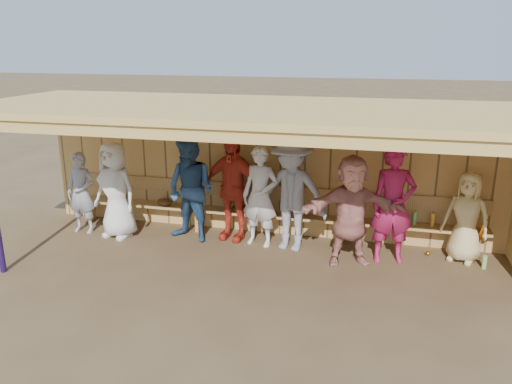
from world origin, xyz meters
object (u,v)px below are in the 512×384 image
at_px(player_a, 81,193).
at_px(player_g, 393,205).
at_px(player_b, 116,190).
at_px(player_d, 232,188).
at_px(player_f, 351,211).
at_px(player_extra, 260,196).
at_px(player_c, 191,190).
at_px(player_h, 467,217).
at_px(bench, 266,208).
at_px(player_e, 291,194).

bearing_deg(player_a, player_g, 1.11).
xyz_separation_m(player_b, player_d, (2.06, 0.41, 0.07)).
bearing_deg(player_f, player_extra, 147.38).
xyz_separation_m(player_c, player_extra, (1.23, 0.10, -0.05)).
bearing_deg(player_h, player_extra, -152.73).
height_order(player_f, player_g, player_g).
bearing_deg(player_f, player_d, 147.25).
height_order(player_a, player_g, player_g).
distance_m(player_f, player_g, 0.68).
height_order(player_g, player_h, player_g).
relative_size(player_b, player_g, 0.92).
relative_size(player_a, bench, 0.20).
height_order(player_a, player_e, player_e).
height_order(player_a, player_c, player_c).
height_order(player_b, player_g, player_g).
xyz_separation_m(player_d, player_e, (1.10, -0.20, 0.04)).
bearing_deg(player_a, player_h, 3.70).
bearing_deg(player_f, player_b, 159.89).
xyz_separation_m(player_f, player_extra, (-1.57, 0.40, -0.01)).
height_order(player_e, player_f, player_e).
distance_m(player_c, player_f, 2.81).
xyz_separation_m(player_h, player_extra, (-3.36, -0.15, 0.14)).
distance_m(player_c, bench, 1.41).
bearing_deg(player_d, bench, 39.55).
distance_m(player_d, bench, 0.76).
xyz_separation_m(player_g, player_h, (1.15, 0.31, -0.21)).
bearing_deg(player_h, player_d, -155.24).
bearing_deg(player_c, player_g, 14.34).
height_order(player_f, player_extra, player_f).
xyz_separation_m(player_f, player_g, (0.63, 0.24, 0.06)).
height_order(player_e, player_g, player_e).
relative_size(player_b, player_d, 0.92).
relative_size(player_d, player_g, 1.00).
bearing_deg(bench, player_c, -155.95).
height_order(player_c, player_d, player_d).
distance_m(player_e, player_f, 1.08).
bearing_deg(player_e, bench, 146.89).
bearing_deg(player_g, player_extra, 163.37).
bearing_deg(player_a, player_b, -2.71).
distance_m(player_b, player_c, 1.39).
xyz_separation_m(player_c, player_f, (2.80, -0.31, -0.04)).
bearing_deg(player_g, player_f, -171.84).
distance_m(player_a, bench, 3.42).
bearing_deg(player_d, player_h, 10.84).
xyz_separation_m(player_e, player_extra, (-0.55, 0.06, -0.11)).
xyz_separation_m(player_extra, bench, (0.01, 0.45, -0.35)).
relative_size(player_h, bench, 0.20).
relative_size(player_a, player_h, 1.02).
bearing_deg(bench, player_h, -5.21).
bearing_deg(player_extra, player_e, 3.88).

